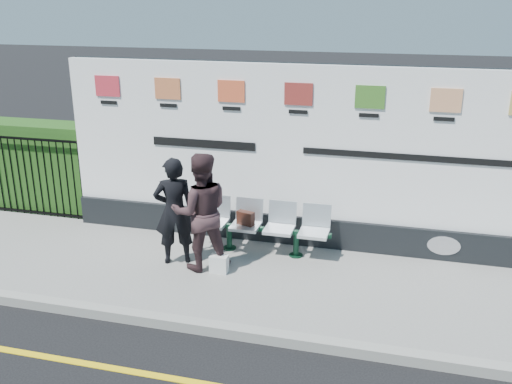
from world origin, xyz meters
TOP-DOWN VIEW (x-y plane):
  - ground at (0.00, 0.00)m, footprint 80.00×80.00m
  - pavement at (0.00, 2.50)m, footprint 14.00×3.00m
  - kerb at (0.00, 1.00)m, footprint 14.00×0.18m
  - yellow_line at (0.00, 0.00)m, footprint 14.00×0.10m
  - billboard at (0.50, 3.85)m, footprint 8.00×0.30m
  - hedge at (-4.58, 4.30)m, footprint 2.35×0.70m
  - railing at (-4.58, 3.85)m, footprint 2.05×0.06m
  - bench at (0.04, 3.30)m, footprint 2.15×0.56m
  - woman_left at (-1.19, 2.62)m, footprint 0.74×0.63m
  - woman_right at (-0.72, 2.54)m, footprint 1.10×1.01m
  - handbag_brown at (-0.24, 3.30)m, footprint 0.31×0.21m
  - carrier_bag_white at (-0.42, 2.43)m, footprint 0.27×0.16m

SIDE VIEW (x-z plane):
  - ground at x=0.00m, z-range 0.00..0.00m
  - yellow_line at x=0.00m, z-range 0.00..0.01m
  - pavement at x=0.00m, z-range 0.00..0.12m
  - kerb at x=0.00m, z-range 0.00..0.14m
  - carrier_bag_white at x=-0.42m, z-range 0.12..0.39m
  - bench at x=0.04m, z-range 0.12..0.58m
  - handbag_brown at x=-0.24m, z-range 0.58..0.81m
  - railing at x=-4.58m, z-range 0.12..1.66m
  - hedge at x=-4.58m, z-range 0.12..1.82m
  - woman_left at x=-1.19m, z-range 0.12..1.83m
  - woman_right at x=-0.72m, z-range 0.12..1.96m
  - billboard at x=0.50m, z-range -0.08..2.92m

